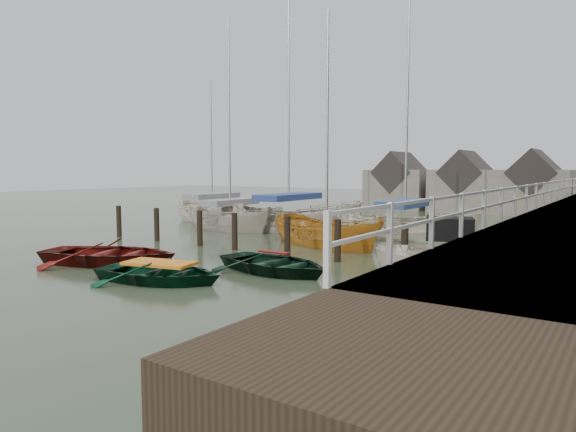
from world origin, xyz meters
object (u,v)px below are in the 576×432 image
Objects in this scene: rowboat_dkgreen at (274,272)px; sailboat_c at (327,244)px; sailboat_d at (405,237)px; rowboat_green at (160,282)px; sailboat_e at (212,220)px; sailboat_a at (230,228)px; rowboat_red at (111,264)px; sailboat_b at (289,229)px; motorboat at (446,271)px.

rowboat_dkgreen is 5.92m from sailboat_c.
sailboat_d is at bearing 7.37° from rowboat_dkgreen.
rowboat_green is 0.35× the size of sailboat_c.
sailboat_d is at bearing -76.33° from sailboat_e.
sailboat_a is 6.92m from sailboat_c.
sailboat_b is (-0.40, 10.72, 0.06)m from rowboat_red.
sailboat_e is (-11.71, 10.01, 0.06)m from rowboat_dkgreen.
sailboat_e is (-6.20, 1.18, -0.00)m from sailboat_b.
sailboat_a is at bearing -4.36° from rowboat_red.
rowboat_red is 1.16× the size of rowboat_dkgreen.
rowboat_green is 0.39× the size of sailboat_e.
sailboat_b is (-3.73, 11.62, 0.06)m from rowboat_green.
sailboat_d is at bearing 11.06° from motorboat.
rowboat_dkgreen is 0.41× the size of sailboat_e.
sailboat_d reaches higher than motorboat.
motorboat is 17.69m from sailboat_e.
sailboat_c is at bearing -96.30° from sailboat_e.
rowboat_red is at bearing -150.15° from sailboat_a.
sailboat_b is 5.86m from sailboat_d.
motorboat is at bearing -138.74° from sailboat_b.
sailboat_d is at bearing -65.95° from sailboat_a.
sailboat_c is (-5.84, 3.22, -0.09)m from motorboat.
rowboat_red is 0.39× the size of sailboat_a.
sailboat_d is at bearing -23.22° from rowboat_green.
rowboat_red is 10.73m from sailboat_b.
sailboat_b is 6.31m from sailboat_e.
rowboat_dkgreen is 10.41m from sailboat_b.
sailboat_a is 0.92× the size of sailboat_b.
rowboat_red is 5.46m from rowboat_dkgreen.
sailboat_e is (-10.18, 4.29, 0.05)m from sailboat_c.
sailboat_e is at bearing 58.78° from rowboat_dkgreen.
sailboat_a reaches higher than rowboat_green.
motorboat is 6.66m from sailboat_c.
sailboat_c is at bearing -15.14° from rowboat_green.
sailboat_b is at bearing -20.35° from rowboat_red.
sailboat_e reaches higher than motorboat.
sailboat_a is 1.11× the size of sailboat_c.
motorboat is at bearing -98.33° from sailboat_c.
sailboat_e is at bearing 6.52° from rowboat_red.
sailboat_d is (2.10, 12.19, 0.07)m from rowboat_green.
sailboat_c is at bearing 42.18° from motorboat.
rowboat_red is 10.40m from motorboat.
rowboat_red is at bearing 175.30° from sailboat_c.
sailboat_a is at bearing 95.23° from sailboat_c.
rowboat_dkgreen is 9.41m from sailboat_d.
rowboat_dkgreen is 0.37× the size of sailboat_c.
rowboat_green is at bearing 165.76° from sailboat_d.
sailboat_c is at bearing 24.29° from rowboat_dkgreen.
rowboat_green is 8.51m from sailboat_c.
sailboat_a is at bearing -108.54° from sailboat_e.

